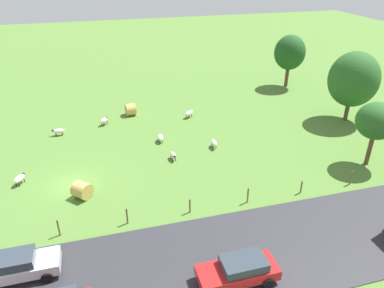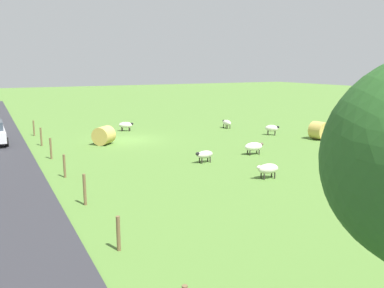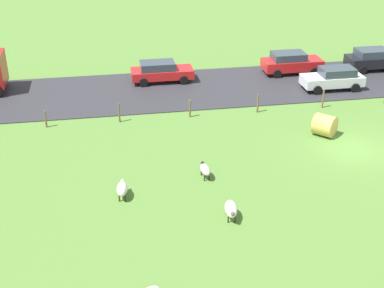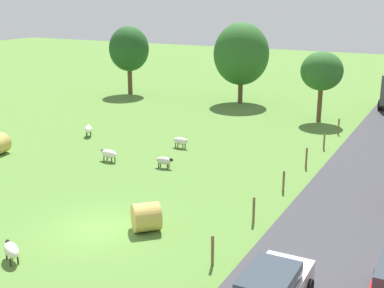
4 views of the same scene
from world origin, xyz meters
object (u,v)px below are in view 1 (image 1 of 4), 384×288
Objects in this scene: hay_bale_0 at (131,110)px; tree_0 at (377,121)px; sheep_2 at (189,113)px; tree_2 at (354,79)px; car_0 at (239,270)px; car_3 at (18,265)px; sheep_6 at (104,120)px; tree_1 at (290,53)px; sheep_0 at (173,155)px; sheep_3 at (214,143)px; sheep_5 at (58,131)px; sheep_1 at (160,137)px; hay_bale_1 at (82,190)px; sheep_4 at (19,179)px.

hay_bale_0 is 25.25m from tree_0.
sheep_2 is 0.16× the size of tree_2.
car_3 reaches higher than car_0.
sheep_6 is 0.16× the size of tree_1.
sheep_0 is 9.47m from sheep_2.
sheep_6 reaches higher than sheep_0.
tree_0 is (6.50, 12.04, 3.67)m from sheep_3.
sheep_6 is at bearing 105.73° from sheep_5.
tree_1 reaches higher than sheep_0.
sheep_0 is 0.15× the size of tree_2.
sheep_1 is at bearing -40.82° from sheep_2.
car_3 is (14.08, -31.94, -3.84)m from tree_2.
tree_1 is at bearing 120.34° from sheep_1.
tree_2 is (-2.19, 16.18, 4.22)m from sheep_3.
car_0 is at bearing -13.55° from sheep_3.
hay_bale_0 is 22.86m from tree_1.
sheep_6 is 26.30m from tree_1.
sheep_5 reaches higher than sheep_0.
sheep_5 is at bearing -169.05° from hay_bale_1.
hay_bale_1 reaches higher than sheep_1.
sheep_1 reaches higher than sheep_0.
hay_bale_1 is 7.87m from car_3.
car_0 is at bearing 43.89° from sheep_4.
sheep_2 is 0.28× the size of car_3.
car_3 reaches higher than hay_bale_1.
car_3 is at bearing -106.90° from car_0.
sheep_2 is 9.37m from sheep_6.
hay_bale_1 is (4.86, -12.21, 0.15)m from sheep_3.
sheep_5 is 1.00× the size of hay_bale_1.
tree_1 reaches higher than sheep_6.
hay_bale_1 is at bearing -43.54° from sheep_2.
car_3 is (5.39, -27.80, -3.29)m from tree_0.
tree_0 is 28.51m from car_3.
tree_0 is (1.63, 24.25, 3.52)m from hay_bale_1.
hay_bale_1 reaches higher than sheep_6.
sheep_0 is 0.87× the size of hay_bale_0.
sheep_3 is at bearing 105.38° from sheep_0.
sheep_1 is 0.17× the size of tree_2.
hay_bale_0 is at bearing -146.28° from sheep_3.
sheep_5 is at bearing -116.56° from tree_0.
tree_1 is (-20.83, 3.34, 0.54)m from tree_0.
hay_bale_0 reaches higher than sheep_2.
car_0 is at bearing 38.43° from hay_bale_1.
sheep_3 is at bearing -118.35° from tree_0.
sheep_2 is 0.21× the size of tree_0.
hay_bale_1 is 0.29× the size of car_3.
sheep_2 is at bearing 141.72° from car_3.
sheep_3 is 0.27× the size of car_0.
tree_0 reaches higher than sheep_4.
sheep_3 is 21.44m from tree_1.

